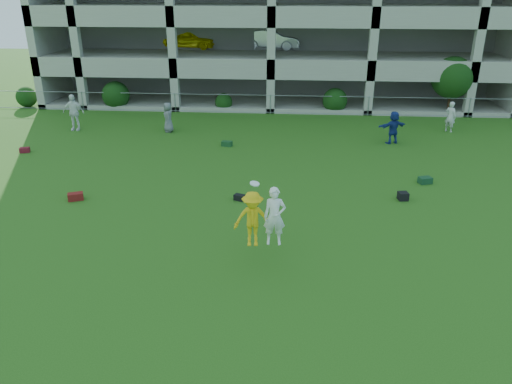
# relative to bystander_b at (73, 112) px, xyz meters

# --- Properties ---
(ground) EXTENTS (100.00, 100.00, 0.00)m
(ground) POSITION_rel_bystander_b_xyz_m (10.57, -14.42, -1.00)
(ground) COLOR #235114
(ground) RESTS_ON ground
(bystander_b) EXTENTS (1.18, 0.51, 1.99)m
(bystander_b) POSITION_rel_bystander_b_xyz_m (0.00, 0.00, 0.00)
(bystander_b) COLOR white
(bystander_b) RESTS_ON ground
(bystander_c) EXTENTS (0.72, 0.90, 1.60)m
(bystander_c) POSITION_rel_bystander_b_xyz_m (5.24, 0.09, -0.19)
(bystander_c) COLOR slate
(bystander_c) RESTS_ON ground
(bystander_d) EXTENTS (1.60, 1.07, 1.65)m
(bystander_d) POSITION_rel_bystander_b_xyz_m (17.07, -1.13, -0.17)
(bystander_d) COLOR navy
(bystander_d) RESTS_ON ground
(bystander_e) EXTENTS (0.72, 0.71, 1.67)m
(bystander_e) POSITION_rel_bystander_b_xyz_m (20.54, 1.30, -0.16)
(bystander_e) COLOR silver
(bystander_e) RESTS_ON ground
(bag_red_a) EXTENTS (0.62, 0.49, 0.28)m
(bag_red_a) POSITION_rel_bystander_b_xyz_m (3.98, -9.40, -0.86)
(bag_red_a) COLOR #5E1610
(bag_red_a) RESTS_ON ground
(bag_black_b) EXTENTS (0.47, 0.38, 0.22)m
(bag_black_b) POSITION_rel_bystander_b_xyz_m (10.12, -8.93, -0.89)
(bag_black_b) COLOR black
(bag_black_b) RESTS_ON ground
(bag_green_c) EXTENTS (0.59, 0.49, 0.26)m
(bag_green_c) POSITION_rel_bystander_b_xyz_m (17.46, -6.63, -0.87)
(bag_green_c) COLOR #12341E
(bag_green_c) RESTS_ON ground
(crate_d) EXTENTS (0.40, 0.40, 0.30)m
(crate_d) POSITION_rel_bystander_b_xyz_m (16.24, -8.41, -0.85)
(crate_d) COLOR black
(crate_d) RESTS_ON ground
(bag_red_f) EXTENTS (0.52, 0.41, 0.24)m
(bag_red_f) POSITION_rel_bystander_b_xyz_m (-0.81, -4.05, -0.88)
(bag_red_f) COLOR #5F1011
(bag_red_f) RESTS_ON ground
(bag_green_g) EXTENTS (0.55, 0.40, 0.25)m
(bag_green_g) POSITION_rel_bystander_b_xyz_m (8.76, -2.27, -0.87)
(bag_green_g) COLOR #163C16
(bag_green_g) RESTS_ON ground
(frisbee_contest) EXTENTS (1.52, 0.71, 2.04)m
(frisbee_contest) POSITION_rel_bystander_b_xyz_m (11.16, -13.17, 0.33)
(frisbee_contest) COLOR yellow
(frisbee_contest) RESTS_ON ground
(parking_garage) EXTENTS (30.00, 14.00, 12.00)m
(parking_garage) POSITION_rel_bystander_b_xyz_m (10.56, 13.28, 5.02)
(parking_garage) COLOR #9E998C
(parking_garage) RESTS_ON ground
(fence) EXTENTS (36.06, 0.06, 1.20)m
(fence) POSITION_rel_bystander_b_xyz_m (10.57, 4.58, -0.38)
(fence) COLOR gray
(fence) RESTS_ON ground
(shrub_row) EXTENTS (34.38, 2.52, 3.50)m
(shrub_row) POSITION_rel_bystander_b_xyz_m (15.16, 5.28, 0.51)
(shrub_row) COLOR #163D11
(shrub_row) RESTS_ON ground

